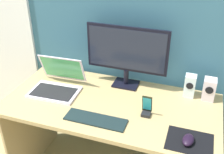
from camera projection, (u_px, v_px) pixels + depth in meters
name	position (u px, v px, depth m)	size (l,w,h in m)	color
wall_back	(130.00, 9.00, 1.89)	(6.00, 0.04, 2.50)	#346278
desk	(111.00, 121.00, 1.90)	(1.40, 0.68, 0.73)	tan
monitor	(127.00, 53.00, 1.89)	(0.57, 0.14, 0.44)	black
speaker_right	(209.00, 89.00, 1.82)	(0.08, 0.09, 0.15)	silver
speaker_near_monitor	(190.00, 86.00, 1.86)	(0.07, 0.07, 0.16)	silver
laptop	(57.00, 84.00, 1.94)	(0.34, 0.32, 0.22)	white
keyboard_external	(96.00, 120.00, 1.66)	(0.38, 0.12, 0.01)	black
mousepad	(190.00, 141.00, 1.50)	(0.25, 0.20, 0.00)	black
mouse	(188.00, 140.00, 1.49)	(0.06, 0.10, 0.04)	black
phone_in_dock	(147.00, 108.00, 1.69)	(0.06, 0.06, 0.14)	black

